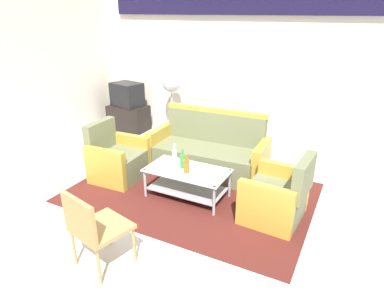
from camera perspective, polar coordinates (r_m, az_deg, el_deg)
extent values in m
plane|color=beige|center=(4.25, -3.75, -11.04)|extent=(14.00, 14.00, 0.00)
cube|color=silver|center=(6.41, 10.48, 13.84)|extent=(6.52, 0.12, 2.80)
cube|color=#191433|center=(6.25, 10.96, 23.44)|extent=(5.76, 0.08, 0.36)
cube|color=#511E19|center=(4.81, -0.14, -6.54)|extent=(3.25, 2.23, 0.01)
cube|color=#6B704C|center=(5.28, 2.55, -1.17)|extent=(1.62, 0.76, 0.42)
cube|color=#6B704C|center=(5.39, 3.96, 4.46)|extent=(1.60, 0.20, 0.48)
cube|color=#B79333|center=(5.00, 11.46, -1.78)|extent=(0.14, 0.70, 0.62)
cube|color=#B79333|center=(5.59, -5.39, 1.27)|extent=(0.14, 0.70, 0.62)
cube|color=#B79333|center=(5.31, 4.04, 7.22)|extent=(1.64, 0.16, 0.06)
cube|color=#6B704C|center=(5.25, -12.00, -1.94)|extent=(0.69, 0.63, 0.40)
cube|color=#6B704C|center=(5.27, -15.10, 2.88)|extent=(0.15, 0.60, 0.45)
cube|color=#B79333|center=(5.46, -10.05, 0.23)|extent=(0.66, 0.13, 0.58)
cube|color=#B79333|center=(4.98, -14.31, -2.43)|extent=(0.66, 0.13, 0.58)
cube|color=#6B704C|center=(4.30, 13.49, -7.98)|extent=(0.70, 0.64, 0.40)
cube|color=#6B704C|center=(4.04, 18.20, -3.81)|extent=(0.16, 0.61, 0.45)
cube|color=#B79333|center=(3.98, 12.08, -9.02)|extent=(0.67, 0.14, 0.58)
cube|color=#B79333|center=(4.54, 14.93, -5.11)|extent=(0.67, 0.14, 0.58)
cube|color=silver|center=(4.53, -0.80, -2.84)|extent=(1.10, 0.60, 0.02)
cube|color=#9E9EA5|center=(4.66, -0.78, -5.86)|extent=(1.00, 0.52, 0.02)
cylinder|color=#9E9EA5|center=(5.05, -4.51, -2.51)|extent=(0.04, 0.04, 0.40)
cylinder|color=#9E9EA5|center=(4.64, 6.32, -4.98)|extent=(0.04, 0.04, 0.40)
cylinder|color=#9E9EA5|center=(4.66, -7.86, -4.93)|extent=(0.04, 0.04, 0.40)
cylinder|color=#9E9EA5|center=(4.22, 3.71, -7.94)|extent=(0.04, 0.04, 0.40)
cylinder|color=#2D8C38|center=(4.55, -1.57, -1.32)|extent=(0.07, 0.07, 0.19)
cylinder|color=#2D8C38|center=(4.50, -1.58, 0.25)|extent=(0.03, 0.03, 0.08)
cylinder|color=#D85919|center=(4.42, -0.93, -2.16)|extent=(0.07, 0.07, 0.18)
cylinder|color=#D85919|center=(4.36, -0.94, -0.63)|extent=(0.03, 0.03, 0.08)
cylinder|color=silver|center=(4.63, -2.95, -0.73)|extent=(0.07, 0.07, 0.22)
cylinder|color=silver|center=(4.57, -2.99, 1.06)|extent=(0.03, 0.03, 0.09)
cylinder|color=silver|center=(4.54, -5.66, -2.08)|extent=(0.08, 0.08, 0.10)
cube|color=black|center=(7.38, -10.54, 5.90)|extent=(0.80, 0.50, 0.52)
cube|color=black|center=(7.25, -10.83, 9.68)|extent=(0.68, 0.55, 0.48)
cube|color=black|center=(7.40, -9.51, 10.02)|extent=(0.50, 0.11, 0.36)
cylinder|color=#2D2D33|center=(6.93, -3.23, 3.00)|extent=(0.32, 0.32, 0.03)
cylinder|color=#B2B2B7|center=(6.78, -3.32, 6.90)|extent=(0.03, 0.03, 0.95)
sphere|color=#B2B2B7|center=(6.64, -3.44, 11.74)|extent=(0.36, 0.36, 0.36)
cube|color=#AD844C|center=(3.50, -14.84, -11.92)|extent=(0.58, 0.58, 0.04)
cube|color=#AD844C|center=(3.28, -18.39, -10.24)|extent=(0.48, 0.15, 0.40)
cylinder|color=#AD844C|center=(3.85, -13.78, -11.98)|extent=(0.03, 0.03, 0.42)
cylinder|color=#AD844C|center=(3.57, -9.66, -14.70)|extent=(0.03, 0.03, 0.42)
cylinder|color=#AD844C|center=(3.68, -19.19, -14.52)|extent=(0.03, 0.03, 0.42)
cylinder|color=#AD844C|center=(3.39, -15.34, -17.69)|extent=(0.03, 0.03, 0.42)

